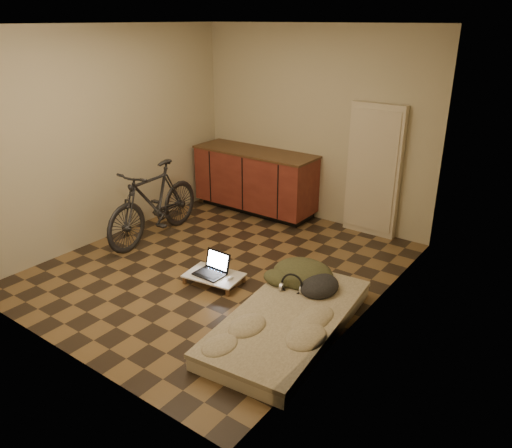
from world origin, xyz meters
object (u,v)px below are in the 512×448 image
Objects in this scene: futon at (288,321)px; laptop at (213,269)px; bicycle at (153,199)px; lap_desk at (214,276)px.

futon is 6.13× the size of laptop.
bicycle is 5.16× the size of laptop.
futon is at bearing -20.80° from lap_desk.
laptop reaches higher than lap_desk.
laptop reaches higher than futon.
laptop is at bearing 141.03° from lap_desk.
bicycle reaches higher than lap_desk.
laptop is (1.35, -0.45, -0.39)m from bicycle.
bicycle is at bearing 162.51° from laptop.
laptop is (-0.03, 0.02, 0.06)m from lap_desk.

